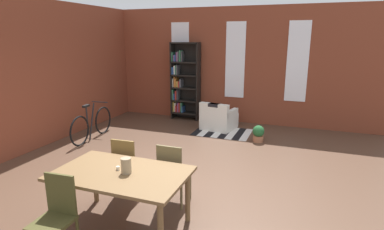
{
  "coord_description": "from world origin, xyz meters",
  "views": [
    {
      "loc": [
        1.96,
        -4.34,
        2.43
      ],
      "look_at": [
        -0.21,
        1.51,
        0.87
      ],
      "focal_mm": 29.31,
      "sensor_mm": 36.0,
      "label": 1
    }
  ],
  "objects": [
    {
      "name": "ground_plane",
      "position": [
        0.0,
        0.0,
        0.0
      ],
      "size": [
        11.57,
        11.57,
        0.0
      ],
      "primitive_type": "plane",
      "color": "brown"
    },
    {
      "name": "window_pane_2",
      "position": [
        1.67,
        4.44,
        1.78
      ],
      "size": [
        0.55,
        0.02,
        2.11
      ],
      "primitive_type": "cube",
      "color": "white"
    },
    {
      "name": "dining_chair_far_left",
      "position": [
        -0.53,
        -0.48,
        0.51
      ],
      "size": [
        0.42,
        0.42,
        0.95
      ],
      "color": "brown",
      "rests_on": "ground"
    },
    {
      "name": "striped_rug",
      "position": [
        -0.02,
        3.29,
        0.0
      ],
      "size": [
        1.44,
        1.05,
        0.01
      ],
      "color": "black",
      "rests_on": "ground"
    },
    {
      "name": "window_pane_0",
      "position": [
        -1.67,
        4.44,
        1.78
      ],
      "size": [
        0.55,
        0.02,
        2.11
      ],
      "primitive_type": "cube",
      "color": "white"
    },
    {
      "name": "dining_chair_near_left",
      "position": [
        -0.54,
        -1.96,
        0.51
      ],
      "size": [
        0.43,
        0.43,
        0.95
      ],
      "color": "#44401E",
      "rests_on": "ground"
    },
    {
      "name": "vase_on_table",
      "position": [
        -0.08,
        -1.22,
        0.87
      ],
      "size": [
        0.13,
        0.13,
        0.2
      ],
      "primitive_type": "cylinder",
      "color": "#998466",
      "rests_on": "dining_table"
    },
    {
      "name": "back_wall_brick",
      "position": [
        0.0,
        4.51,
        1.62
      ],
      "size": [
        8.15,
        0.12,
        3.24
      ],
      "primitive_type": "cube",
      "color": "brown",
      "rests_on": "ground"
    },
    {
      "name": "armchair_white",
      "position": [
        -0.21,
        3.55,
        0.28
      ],
      "size": [
        0.93,
        0.93,
        0.75
      ],
      "color": "white",
      "rests_on": "ground"
    },
    {
      "name": "window_pane_1",
      "position": [
        0.0,
        4.44,
        1.78
      ],
      "size": [
        0.55,
        0.02,
        2.11
      ],
      "primitive_type": "cube",
      "color": "white"
    },
    {
      "name": "dining_chair_far_right",
      "position": [
        0.22,
        -0.48,
        0.51
      ],
      "size": [
        0.4,
        0.4,
        0.95
      ],
      "color": "brown",
      "rests_on": "ground"
    },
    {
      "name": "bicycle_second",
      "position": [
        -2.88,
        1.69,
        0.35
      ],
      "size": [
        0.44,
        1.7,
        0.9
      ],
      "color": "black",
      "rests_on": "ground"
    },
    {
      "name": "bookshelf_tall",
      "position": [
        -1.5,
        4.25,
        1.14
      ],
      "size": [
        0.85,
        0.32,
        2.27
      ],
      "color": "black",
      "rests_on": "ground"
    },
    {
      "name": "tealight_candle_0",
      "position": [
        -0.23,
        -1.18,
        0.8
      ],
      "size": [
        0.04,
        0.04,
        0.05
      ],
      "primitive_type": "cylinder",
      "color": "silver",
      "rests_on": "dining_table"
    },
    {
      "name": "dining_table",
      "position": [
        -0.16,
        -1.22,
        0.69
      ],
      "size": [
        1.69,
        1.02,
        0.77
      ],
      "color": "brown",
      "rests_on": "ground"
    },
    {
      "name": "potted_plant_by_shelf",
      "position": [
        0.97,
        2.84,
        0.21
      ],
      "size": [
        0.28,
        0.28,
        0.4
      ],
      "color": "#9E6042",
      "rests_on": "ground"
    }
  ]
}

